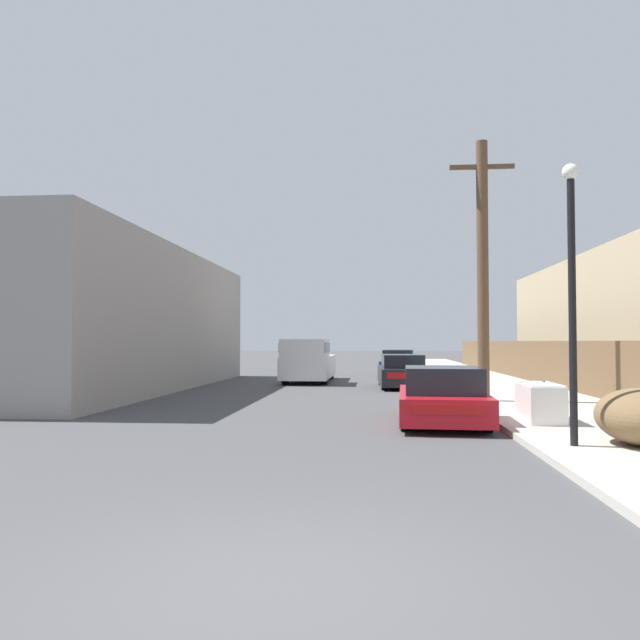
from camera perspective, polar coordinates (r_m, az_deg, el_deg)
ground_plane at (r=4.87m, az=-3.85°, el=-23.28°), size 220.00×220.00×0.00m
sidewalk_curb at (r=28.41m, az=14.31°, el=-5.36°), size 4.20×63.00×0.12m
discarded_fridge at (r=13.82m, az=19.46°, el=-7.10°), size 0.76×1.70×0.80m
parked_sports_car_red at (r=13.71m, az=11.11°, el=-6.99°), size 1.99×4.12×1.23m
car_parked_mid at (r=24.15m, az=7.52°, el=-4.73°), size 1.84×4.28×1.27m
car_parked_far at (r=32.14m, az=7.20°, el=-3.99°), size 2.07×4.83×1.34m
pickup_truck at (r=27.01m, az=-1.09°, el=-3.76°), size 1.96×5.80×1.86m
utility_pole at (r=18.14m, az=14.65°, el=4.75°), size 1.80×0.32×7.31m
street_lamp at (r=10.75m, az=22.04°, el=3.38°), size 0.26×0.26×4.51m
wooden_fence at (r=25.48m, az=19.88°, el=-3.69°), size 0.08×44.11×1.67m
building_left_block at (r=24.84m, az=-19.66°, el=-0.02°), size 7.00×17.92×5.13m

